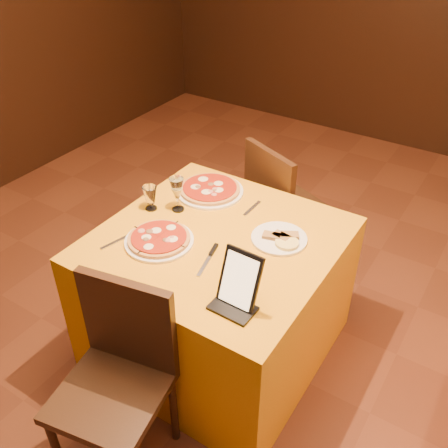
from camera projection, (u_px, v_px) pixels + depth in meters
The scene contains 13 objects.
floor at pixel (260, 445), 2.33m from camera, with size 6.00×7.00×0.01m, color #5E2D19.
main_table at pixel (218, 295), 2.61m from camera, with size 1.10×1.10×0.75m, color orange.
chair_main_near at pixel (110, 395), 2.01m from camera, with size 0.39×0.39×0.91m, color black, non-canonical shape.
chair_main_far at pixel (290, 209), 3.14m from camera, with size 0.46×0.46×0.91m, color black, non-canonical shape.
pizza_near at pixel (159, 240), 2.35m from camera, with size 0.33×0.33×0.03m.
pizza_far at pixel (210, 190), 2.72m from camera, with size 0.37×0.37×0.03m.
cutlet_dish at pixel (279, 237), 2.37m from camera, with size 0.27×0.27×0.03m.
wine_glass at pixel (177, 194), 2.54m from camera, with size 0.08×0.08×0.19m, color #E6E282, non-canonical shape.
water_glass at pixel (150, 198), 2.56m from camera, with size 0.06×0.06×0.13m, color silver, non-canonical shape.
tablet at pixel (240, 280), 1.96m from camera, with size 0.17×0.01×0.24m, color black.
knife at pixel (207, 261), 2.24m from camera, with size 0.22×0.02×0.01m, color #B8B8BF.
fork_near at pixel (115, 242), 2.36m from camera, with size 0.16×0.02×0.01m, color #A4A3A9.
fork_far at pixel (252, 208), 2.60m from camera, with size 0.16×0.02×0.01m, color #B4B4BB.
Camera 1 is at (0.56, -1.19, 2.18)m, focal length 40.00 mm.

